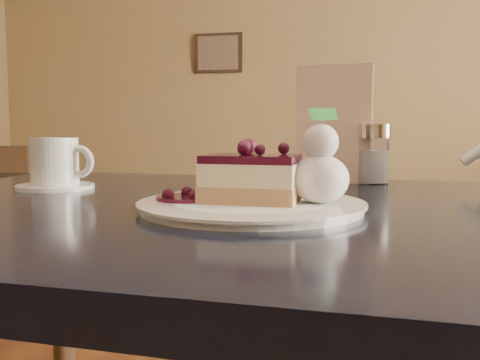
% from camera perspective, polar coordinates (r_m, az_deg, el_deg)
% --- Properties ---
extents(main_table, '(1.36, 0.93, 0.83)m').
position_cam_1_polar(main_table, '(0.83, 2.13, -8.67)').
color(main_table, black).
rests_on(main_table, ground).
extents(dessert_plate, '(0.31, 0.31, 0.01)m').
position_cam_1_polar(dessert_plate, '(0.75, 1.21, -2.81)').
color(dessert_plate, white).
rests_on(dessert_plate, main_table).
extents(cheesecake_slice, '(0.14, 0.10, 0.07)m').
position_cam_1_polar(cheesecake_slice, '(0.75, 1.22, 0.13)').
color(cheesecake_slice, tan).
rests_on(cheesecake_slice, dessert_plate).
extents(whipped_cream, '(0.08, 0.08, 0.07)m').
position_cam_1_polar(whipped_cream, '(0.74, 8.52, 0.13)').
color(whipped_cream, white).
rests_on(whipped_cream, dessert_plate).
extents(berry_sauce, '(0.09, 0.09, 0.01)m').
position_cam_1_polar(berry_sauce, '(0.77, -5.69, -1.93)').
color(berry_sauce, '#3E102A').
rests_on(berry_sauce, dessert_plate).
extents(coffee_set, '(0.15, 0.14, 0.10)m').
position_cam_1_polar(coffee_set, '(1.07, -19.03, 1.44)').
color(coffee_set, white).
rests_on(coffee_set, main_table).
extents(menu_card, '(0.16, 0.04, 0.24)m').
position_cam_1_polar(menu_card, '(1.14, 9.98, 5.88)').
color(menu_card, white).
rests_on(menu_card, main_table).
extents(sugar_shaker, '(0.07, 0.07, 0.12)m').
position_cam_1_polar(sugar_shaker, '(1.13, 14.07, 2.77)').
color(sugar_shaker, white).
rests_on(sugar_shaker, main_table).
extents(napkin_stack, '(0.14, 0.14, 0.06)m').
position_cam_1_polar(napkin_stack, '(1.14, 0.08, 1.19)').
color(napkin_stack, white).
rests_on(napkin_stack, main_table).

